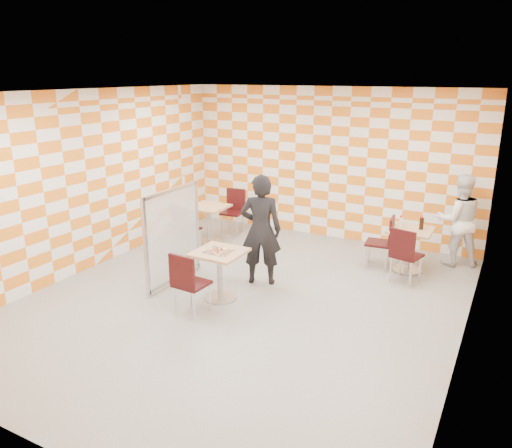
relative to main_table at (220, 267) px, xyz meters
The scene contains 15 objects.
room_shell 1.23m from the main_table, 61.35° to the left, with size 7.00×7.00×7.00m.
main_table is the anchor object (origin of this frame).
second_table 3.30m from the main_table, 47.37° to the left, with size 0.70×0.70×0.75m.
empty_table 2.61m from the main_table, 126.93° to the left, with size 0.70×0.70×0.75m.
chair_main_front 0.70m from the main_table, 96.80° to the right, with size 0.45×0.45×0.92m.
chair_second_front 2.93m from the main_table, 38.96° to the left, with size 0.51×0.52×0.92m.
chair_second_side 2.98m from the main_table, 51.84° to the left, with size 0.47×0.46×0.92m.
chair_empty_near 2.11m from the main_table, 140.69° to the left, with size 0.45×0.46×0.92m.
chair_empty_far 3.24m from the main_table, 116.76° to the left, with size 0.46×0.47×0.92m.
partition 1.02m from the main_table, behind, with size 0.08×1.38×1.55m.
man_dark 0.94m from the main_table, 72.71° to the left, with size 0.65×0.42×1.77m, color black.
man_white 4.29m from the main_table, 47.35° to the left, with size 0.79×0.61×1.62m, color white.
pizza_on_foil 0.26m from the main_table, 90.13° to the right, with size 0.40×0.40×0.04m.
sport_bottle 3.24m from the main_table, 50.25° to the left, with size 0.06×0.06×0.20m.
soda_bottle 3.47m from the main_table, 46.05° to the left, with size 0.07×0.07×0.23m.
Camera 1 is at (3.35, -5.88, 3.25)m, focal length 35.00 mm.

